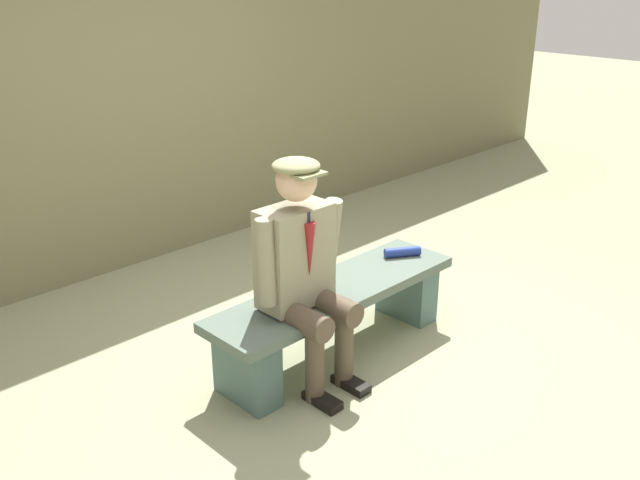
{
  "coord_description": "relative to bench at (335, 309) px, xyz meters",
  "views": [
    {
      "loc": [
        2.78,
        2.68,
        2.34
      ],
      "look_at": [
        0.13,
        0.0,
        0.81
      ],
      "focal_mm": 39.15,
      "sensor_mm": 36.0,
      "label": 1
    }
  ],
  "objects": [
    {
      "name": "ground_plane",
      "position": [
        0.0,
        0.0,
        -0.31
      ],
      "size": [
        30.0,
        30.0,
        0.0
      ],
      "primitive_type": "plane",
      "color": "gray"
    },
    {
      "name": "bench",
      "position": [
        0.0,
        0.0,
        0.0
      ],
      "size": [
        1.78,
        0.48,
        0.46
      ],
      "color": "#526256",
      "rests_on": "ground"
    },
    {
      "name": "stadium_wall",
      "position": [
        0.0,
        -2.24,
        0.93
      ],
      "size": [
        12.0,
        0.24,
        2.47
      ],
      "primitive_type": "cube",
      "color": "#6E6C4A",
      "rests_on": "ground"
    },
    {
      "name": "rolled_magazine",
      "position": [
        -0.66,
        -0.01,
        0.19
      ],
      "size": [
        0.24,
        0.19,
        0.06
      ],
      "primitive_type": "cylinder",
      "rotation": [
        0.0,
        1.57,
        -0.56
      ],
      "color": "navy",
      "rests_on": "bench"
    },
    {
      "name": "seated_man",
      "position": [
        0.33,
        0.06,
        0.43
      ],
      "size": [
        0.6,
        0.58,
        1.35
      ],
      "color": "gray",
      "rests_on": "ground"
    }
  ]
}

